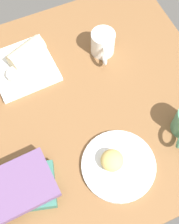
{
  "coord_description": "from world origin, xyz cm",
  "views": [
    {
      "loc": [
        9.46,
        47.63,
        100.91
      ],
      "look_at": [
        -9.17,
        5.07,
        7.0
      ],
      "focal_mm": 51.6,
      "sensor_mm": 36.0,
      "label": 1
    }
  ],
  "objects_px": {
    "square_plate": "(23,67)",
    "book_stack": "(21,187)",
    "round_plate": "(119,165)",
    "breakfast_wrap": "(26,53)",
    "sauce_cup": "(15,75)",
    "scone_pastry": "(112,160)",
    "coffee_mug": "(103,43)"
  },
  "relations": [
    {
      "from": "sauce_cup",
      "to": "square_plate",
      "type": "bearing_deg",
      "value": -136.97
    },
    {
      "from": "scone_pastry",
      "to": "sauce_cup",
      "type": "xyz_separation_m",
      "value": [
        0.17,
        -0.41,
        -0.01
      ]
    },
    {
      "from": "sauce_cup",
      "to": "coffee_mug",
      "type": "height_order",
      "value": "coffee_mug"
    },
    {
      "from": "book_stack",
      "to": "coffee_mug",
      "type": "height_order",
      "value": "coffee_mug"
    },
    {
      "from": "book_stack",
      "to": "round_plate",
      "type": "bearing_deg",
      "value": 170.36
    },
    {
      "from": "square_plate",
      "to": "sauce_cup",
      "type": "bearing_deg",
      "value": 43.03
    },
    {
      "from": "breakfast_wrap",
      "to": "coffee_mug",
      "type": "height_order",
      "value": "coffee_mug"
    },
    {
      "from": "round_plate",
      "to": "sauce_cup",
      "type": "xyz_separation_m",
      "value": [
        0.19,
        -0.43,
        0.02
      ]
    },
    {
      "from": "square_plate",
      "to": "coffee_mug",
      "type": "xyz_separation_m",
      "value": [
        -0.29,
        0.04,
        0.04
      ]
    },
    {
      "from": "square_plate",
      "to": "coffee_mug",
      "type": "distance_m",
      "value": 0.3
    },
    {
      "from": "round_plate",
      "to": "book_stack",
      "type": "distance_m",
      "value": 0.3
    },
    {
      "from": "sauce_cup",
      "to": "breakfast_wrap",
      "type": "bearing_deg",
      "value": -136.97
    },
    {
      "from": "scone_pastry",
      "to": "square_plate",
      "type": "xyz_separation_m",
      "value": [
        0.14,
        -0.45,
        -0.03
      ]
    },
    {
      "from": "square_plate",
      "to": "book_stack",
      "type": "bearing_deg",
      "value": 71.46
    },
    {
      "from": "scone_pastry",
      "to": "coffee_mug",
      "type": "relative_size",
      "value": 0.54
    },
    {
      "from": "scone_pastry",
      "to": "book_stack",
      "type": "bearing_deg",
      "value": -7.21
    },
    {
      "from": "scone_pastry",
      "to": "breakfast_wrap",
      "type": "relative_size",
      "value": 0.52
    },
    {
      "from": "round_plate",
      "to": "sauce_cup",
      "type": "bearing_deg",
      "value": -66.08
    },
    {
      "from": "square_plate",
      "to": "coffee_mug",
      "type": "height_order",
      "value": "coffee_mug"
    },
    {
      "from": "square_plate",
      "to": "coffee_mug",
      "type": "relative_size",
      "value": 1.64
    },
    {
      "from": "square_plate",
      "to": "breakfast_wrap",
      "type": "height_order",
      "value": "breakfast_wrap"
    },
    {
      "from": "round_plate",
      "to": "sauce_cup",
      "type": "height_order",
      "value": "sauce_cup"
    },
    {
      "from": "round_plate",
      "to": "scone_pastry",
      "type": "distance_m",
      "value": 0.04
    },
    {
      "from": "breakfast_wrap",
      "to": "sauce_cup",
      "type": "bearing_deg",
      "value": 111.57
    },
    {
      "from": "breakfast_wrap",
      "to": "round_plate",
      "type": "bearing_deg",
      "value": 173.05
    },
    {
      "from": "scone_pastry",
      "to": "sauce_cup",
      "type": "height_order",
      "value": "scone_pastry"
    },
    {
      "from": "round_plate",
      "to": "breakfast_wrap",
      "type": "bearing_deg",
      "value": -75.5
    },
    {
      "from": "round_plate",
      "to": "coffee_mug",
      "type": "relative_size",
      "value": 1.75
    },
    {
      "from": "book_stack",
      "to": "square_plate",
      "type": "bearing_deg",
      "value": -108.54
    },
    {
      "from": "book_stack",
      "to": "coffee_mug",
      "type": "xyz_separation_m",
      "value": [
        -0.43,
        -0.37,
        0.02
      ]
    },
    {
      "from": "square_plate",
      "to": "round_plate",
      "type": "bearing_deg",
      "value": 108.52
    },
    {
      "from": "square_plate",
      "to": "breakfast_wrap",
      "type": "relative_size",
      "value": 1.59
    }
  ]
}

